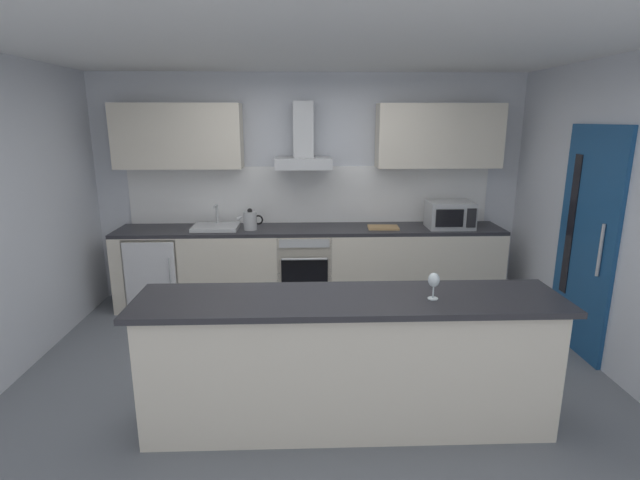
% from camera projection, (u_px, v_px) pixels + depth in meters
% --- Properties ---
extents(ground, '(5.92, 4.85, 0.02)m').
position_uv_depth(ground, '(314.00, 373.00, 4.11)').
color(ground, slate).
extents(ceiling, '(5.92, 4.85, 0.02)m').
position_uv_depth(ceiling, '(313.00, 45.00, 3.47)').
color(ceiling, white).
extents(wall_back, '(5.92, 0.12, 2.60)m').
position_uv_depth(wall_back, '(310.00, 188.00, 5.71)').
color(wall_back, silver).
rests_on(wall_back, ground).
extents(wall_right, '(0.12, 4.85, 2.60)m').
position_uv_depth(wall_right, '(627.00, 221.00, 3.87)').
color(wall_right, silver).
rests_on(wall_right, ground).
extents(backsplash_tile, '(4.18, 0.02, 0.66)m').
position_uv_depth(backsplash_tile, '(310.00, 195.00, 5.66)').
color(backsplash_tile, white).
extents(counter_back, '(4.33, 0.60, 0.90)m').
position_uv_depth(counter_back, '(311.00, 266.00, 5.55)').
color(counter_back, beige).
rests_on(counter_back, ground).
extents(counter_island, '(2.84, 0.64, 0.95)m').
position_uv_depth(counter_island, '(349.00, 362.00, 3.30)').
color(counter_island, beige).
rests_on(counter_island, ground).
extents(upper_cabinets, '(4.27, 0.32, 0.70)m').
position_uv_depth(upper_cabinets, '(310.00, 136.00, 5.34)').
color(upper_cabinets, beige).
extents(side_door, '(0.08, 0.85, 2.05)m').
position_uv_depth(side_door, '(586.00, 242.00, 4.31)').
color(side_door, navy).
rests_on(side_door, ground).
extents(oven, '(0.60, 0.62, 0.80)m').
position_uv_depth(oven, '(304.00, 266.00, 5.52)').
color(oven, slate).
rests_on(oven, ground).
extents(refrigerator, '(0.58, 0.60, 0.85)m').
position_uv_depth(refrigerator, '(158.00, 271.00, 5.47)').
color(refrigerator, white).
rests_on(refrigerator, ground).
extents(microwave, '(0.50, 0.38, 0.30)m').
position_uv_depth(microwave, '(450.00, 215.00, 5.40)').
color(microwave, '#B7BABC').
rests_on(microwave, counter_back).
extents(sink, '(0.50, 0.40, 0.26)m').
position_uv_depth(sink, '(216.00, 226.00, 5.38)').
color(sink, silver).
rests_on(sink, counter_back).
extents(kettle, '(0.29, 0.15, 0.24)m').
position_uv_depth(kettle, '(250.00, 220.00, 5.33)').
color(kettle, '#B7BABC').
rests_on(kettle, counter_back).
extents(range_hood, '(0.62, 0.45, 0.72)m').
position_uv_depth(range_hood, '(303.00, 147.00, 5.32)').
color(range_hood, '#B7BABC').
extents(wine_glass, '(0.08, 0.08, 0.18)m').
position_uv_depth(wine_glass, '(434.00, 281.00, 3.13)').
color(wine_glass, silver).
rests_on(wine_glass, counter_island).
extents(chopping_board, '(0.35, 0.24, 0.02)m').
position_uv_depth(chopping_board, '(383.00, 227.00, 5.42)').
color(chopping_board, tan).
rests_on(chopping_board, counter_back).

